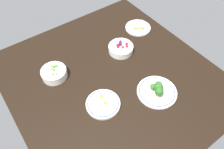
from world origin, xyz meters
TOP-DOWN VIEW (x-y plane):
  - dining_table at (0.00, 0.00)cm, footprint 116.33×109.03cm
  - plate_broccoli at (22.84, 12.79)cm, footprint 21.20×21.20cm
  - plate_eggs at (12.30, -14.41)cm, footprint 17.56×17.56cm
  - bowl_berries at (-13.54, 16.45)cm, footprint 15.32×15.32cm
  - bowl_peas at (-19.19, -25.81)cm, footprint 14.27×14.27cm
  - plate_sandwich at (-24.11, 39.19)cm, footprint 17.01×17.01cm

SIDE VIEW (x-z plane):
  - dining_table at x=0.00cm, z-range 0.00..4.00cm
  - plate_sandwich at x=-24.11cm, z-range 3.07..7.39cm
  - plate_eggs at x=12.30cm, z-range 2.73..8.04cm
  - plate_broccoli at x=22.84cm, z-range 2.07..9.97cm
  - bowl_berries at x=-13.54cm, z-range 3.35..9.48cm
  - bowl_peas at x=-19.19cm, z-range 3.66..9.85cm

